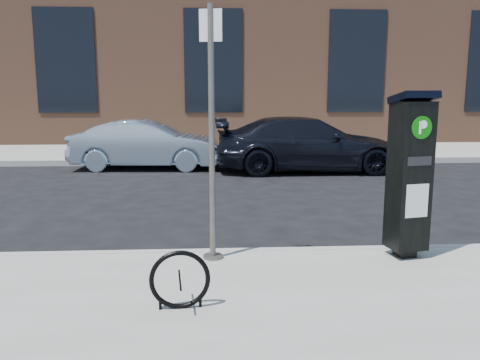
{
  "coord_description": "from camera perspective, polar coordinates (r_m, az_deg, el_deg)",
  "views": [
    {
      "loc": [
        -0.1,
        -5.92,
        2.08
      ],
      "look_at": [
        0.26,
        0.5,
        0.92
      ],
      "focal_mm": 38.0,
      "sensor_mm": 36.0,
      "label": 1
    }
  ],
  "objects": [
    {
      "name": "ground",
      "position": [
        6.28,
        -2.16,
        -9.12
      ],
      "size": [
        120.0,
        120.0,
        0.0
      ],
      "primitive_type": "plane",
      "color": "black",
      "rests_on": "ground"
    },
    {
      "name": "sidewalk_far",
      "position": [
        20.02,
        -2.96,
        4.49
      ],
      "size": [
        60.0,
        12.0,
        0.15
      ],
      "primitive_type": "cube",
      "color": "gray",
      "rests_on": "ground"
    },
    {
      "name": "curb_near",
      "position": [
        6.23,
        -2.17,
        -8.53
      ],
      "size": [
        60.0,
        0.12,
        0.16
      ],
      "primitive_type": "cube",
      "color": "#9E9B93",
      "rests_on": "ground"
    },
    {
      "name": "curb_far",
      "position": [
        14.08,
        -2.81,
        2.05
      ],
      "size": [
        60.0,
        0.12,
        0.16
      ],
      "primitive_type": "cube",
      "color": "#9E9B93",
      "rests_on": "ground"
    },
    {
      "name": "building",
      "position": [
        23.01,
        -3.1,
        15.39
      ],
      "size": [
        28.0,
        10.05,
        8.25
      ],
      "color": "brown",
      "rests_on": "ground"
    },
    {
      "name": "parking_kiosk",
      "position": [
        6.08,
        18.49,
        0.71
      ],
      "size": [
        0.51,
        0.47,
        1.91
      ],
      "rotation": [
        0.0,
        0.0,
        0.21
      ],
      "color": "black",
      "rests_on": "sidewalk_near"
    },
    {
      "name": "sign_pole",
      "position": [
        5.64,
        -3.19,
        4.84
      ],
      "size": [
        0.25,
        0.23,
        2.82
      ],
      "rotation": [
        0.0,
        0.0,
        -0.23
      ],
      "color": "#4F4945",
      "rests_on": "sidewalk_near"
    },
    {
      "name": "bike_rack",
      "position": [
        4.6,
        -6.76,
        -11.1
      ],
      "size": [
        0.54,
        0.09,
        0.54
      ],
      "rotation": [
        0.0,
        0.0,
        0.09
      ],
      "color": "black",
      "rests_on": "sidewalk_near"
    },
    {
      "name": "car_silver",
      "position": [
        13.5,
        -10.47,
        3.93
      ],
      "size": [
        3.92,
        1.56,
        1.27
      ],
      "primitive_type": "imported",
      "rotation": [
        0.0,
        0.0,
        1.52
      ],
      "color": "#96A9BF",
      "rests_on": "ground"
    },
    {
      "name": "car_dark",
      "position": [
        13.0,
        7.67,
        4.0
      ],
      "size": [
        4.73,
        1.94,
        1.37
      ],
      "primitive_type": "imported",
      "rotation": [
        0.0,
        0.0,
        1.57
      ],
      "color": "black",
      "rests_on": "ground"
    }
  ]
}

